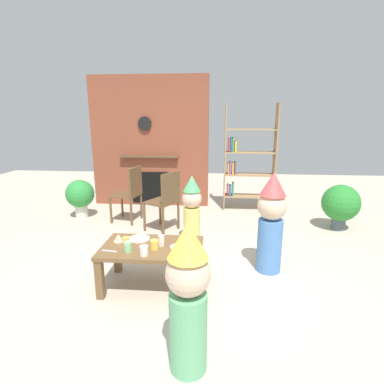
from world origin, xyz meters
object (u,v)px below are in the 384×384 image
Objects in this scene: bookshelf at (245,162)px; paper_cup_center at (144,251)px; child_in_pink at (271,220)px; dining_chair_left at (131,191)px; paper_plate_front at (139,239)px; child_by_the_chairs at (192,208)px; dining_chair_middle at (166,198)px; potted_plant_tall at (341,204)px; paper_cup_near_right at (128,247)px; paper_plate_rear at (179,247)px; paper_cup_far_left at (126,242)px; birthday_cake_slice at (118,238)px; potted_plant_short at (80,195)px; child_with_cone_hat at (188,295)px; coffee_table at (152,253)px; paper_cup_far_right at (161,240)px; paper_cup_near_left at (154,245)px.

bookshelf is 20.36× the size of paper_cup_center.
child_in_pink is 1.23× the size of dining_chair_left.
child_by_the_chairs is (0.47, 0.95, 0.05)m from paper_plate_front.
potted_plant_tall is at bearing -143.62° from dining_chair_middle.
paper_cup_near_right is (-1.32, -2.88, -0.40)m from bookshelf.
paper_plate_front is at bearing 158.23° from paper_plate_rear.
paper_cup_far_left is at bearing 114.77° from dining_chair_middle.
potted_plant_short reaches higher than birthday_cake_slice.
paper_plate_front is at bearing 3.77° from child_with_cone_hat.
child_in_pink is at bearing 68.40° from child_by_the_chairs.
child_by_the_chairs is at bearing -24.98° from potted_plant_short.
coffee_table is 9.03× the size of paper_cup_far_right.
child_in_pink reaches higher than potted_plant_tall.
child_with_cone_hat is at bearing -61.76° from paper_plate_front.
paper_cup_far_left is 0.14× the size of potted_plant_tall.
paper_cup_far_left is at bearing -112.95° from paper_plate_front.
coffee_table is at bearing 36.30° from paper_cup_near_right.
paper_plate_front is (-0.14, 0.37, -0.04)m from paper_cup_center.
paper_cup_far_right is 1.08m from child_with_cone_hat.
potted_plant_tall is (1.27, 1.37, -0.18)m from child_in_pink.
dining_chair_middle is at bearing 95.54° from paper_cup_near_left.
child_by_the_chairs is (0.55, 1.14, 0.01)m from paper_cup_far_left.
paper_plate_front is 0.23× the size of child_by_the_chairs.
paper_plate_rear is (0.23, 0.05, -0.04)m from paper_cup_near_left.
paper_cup_far_left is (-1.37, -2.77, -0.40)m from bookshelf.
child_with_cone_hat reaches higher than coffee_table.
dining_chair_middle is at bearing 87.74° from paper_plate_front.
child_by_the_chairs reaches higher than paper_cup_far_right.
child_with_cone_hat reaches higher than child_by_the_chairs.
potted_plant_tall is (2.72, 1.83, -0.08)m from paper_cup_far_left.
paper_cup_far_right is at bearing 63.28° from paper_cup_center.
potted_plant_short is at bearing 128.81° from paper_plate_front.
paper_plate_front is (0.03, 0.30, -0.04)m from paper_cup_near_right.
dining_chair_left is (-1.96, 1.46, -0.08)m from child_in_pink.
paper_plate_front is at bearing -8.29° from child_in_pink.
child_with_cone_hat is 1.52× the size of potted_plant_tall.
paper_cup_near_right is at bearing -6.48° from child_by_the_chairs.
child_with_cone_hat is at bearing -58.52° from paper_cup_center.
child_by_the_chairs is (-0.15, 2.10, -0.06)m from child_with_cone_hat.
potted_plant_tall is at bearing -34.69° from bookshelf.
birthday_cake_slice is at bearing 171.61° from paper_cup_far_right.
child_with_cone_hat is at bearing 124.29° from dining_chair_left.
birthday_cake_slice is at bearing -159.98° from paper_plate_front.
paper_cup_near_left is at bearing 123.63° from dining_chair_left.
paper_cup_near_right is at bearing -143.70° from coffee_table.
bookshelf is 2.09m from dining_chair_left.
paper_cup_center is (-1.15, -2.95, -0.40)m from bookshelf.
coffee_table is 1.53× the size of potted_plant_short.
potted_plant_short is at bearing 11.19° from dining_chair_middle.
paper_cup_near_left is 0.42× the size of paper_plate_front.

